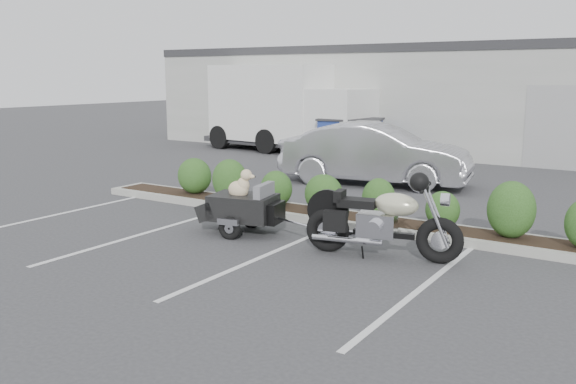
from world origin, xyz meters
The scene contains 8 objects.
ground centered at (0.00, 0.00, 0.00)m, with size 90.00×90.00×0.00m, color #38383A.
planter_kerb centered at (1.00, 2.20, 0.07)m, with size 12.00×1.00×0.15m, color #9E9E93.
building centered at (0.00, 17.00, 2.00)m, with size 26.00×10.00×4.00m, color #9EA099.
motorcycle centered at (2.81, 0.42, 0.59)m, with size 2.55×1.07×1.48m.
pet_trailer centered at (0.02, 0.44, 0.52)m, with size 2.08×1.18×1.22m.
sedan centered at (-0.13, 6.52, 0.82)m, with size 1.74×4.99×1.65m, color #B8B7BF.
dumpster centered at (-2.99, 10.67, 0.72)m, with size 2.50×2.03×1.43m.
delivery_truck centered at (-6.03, 11.43, 1.58)m, with size 7.38×3.12×3.28m.
Camera 1 is at (6.69, -8.34, 2.89)m, focal length 38.00 mm.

